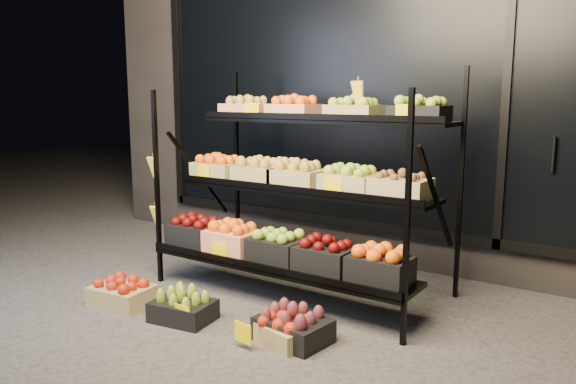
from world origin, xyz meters
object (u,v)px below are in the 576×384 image
Objects in this scene: display_rack at (296,188)px; floor_crate_left at (122,292)px; floor_crate_midleft at (183,307)px; floor_crate_midright at (284,329)px.

display_rack reaches higher than floor_crate_left.
display_rack reaches higher than floor_crate_midleft.
floor_crate_midleft is (0.55, 0.05, -0.00)m from floor_crate_left.
floor_crate_midright is (0.44, -0.79, -0.70)m from display_rack.
floor_crate_left is 1.29m from floor_crate_midright.
floor_crate_left is 1.04× the size of floor_crate_midleft.
floor_crate_midleft is at bearing -157.70° from floor_crate_midright.
floor_crate_left is at bearing -158.90° from floor_crate_midright.
floor_crate_midleft is at bearing -1.95° from floor_crate_left.
display_rack is 5.14× the size of floor_crate_midleft.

